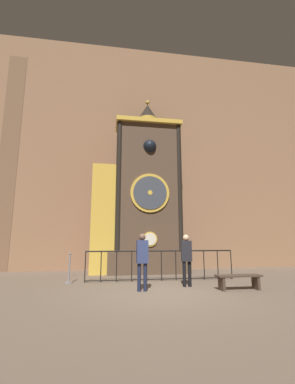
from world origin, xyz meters
name	(u,v)px	position (x,y,z in m)	size (l,w,h in m)	color
ground_plane	(162,293)	(0.00, 0.00, 0.00)	(28.00, 28.00, 0.00)	brown
cathedral_back_wall	(137,152)	(-0.09, 5.97, 6.26)	(24.00, 0.32, 12.55)	#936B4C
clock_tower	(141,196)	(-0.02, 4.56, 3.53)	(4.46, 1.77, 8.58)	brown
railing_fence	(161,264)	(0.46, 2.21, 0.61)	(5.59, 0.05, 1.10)	black
visitor_near	(142,256)	(-0.51, 0.38, 1.01)	(0.35, 0.23, 1.68)	#1B213A
visitor_far	(186,255)	(1.03, 0.90, 1.00)	(0.38, 0.28, 1.66)	black
stanchion_post	(69,273)	(-2.85, 2.15, 0.34)	(0.28, 0.28, 1.04)	gray
visitor_bench	(239,279)	(2.42, 0.13, 0.32)	(1.39, 0.40, 0.44)	#423328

